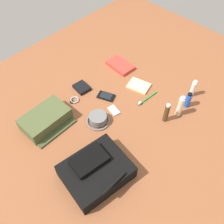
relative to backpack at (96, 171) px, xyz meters
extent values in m
cube|color=brown|center=(-0.36, -0.23, -0.07)|extent=(2.64, 2.02, 0.02)
cube|color=black|center=(0.00, 0.00, 0.00)|extent=(0.38, 0.33, 0.10)
cube|color=black|center=(0.00, -0.05, 0.06)|extent=(0.21, 0.15, 0.03)
cylinder|color=black|center=(0.00, 0.14, 0.06)|extent=(0.16, 0.02, 0.02)
cube|color=#47512D|center=(-0.03, -0.49, -0.01)|extent=(0.30, 0.19, 0.09)
cube|color=#394124|center=(-0.03, -0.39, -0.05)|extent=(0.28, 0.07, 0.01)
cylinder|color=slate|center=(-0.27, -0.26, -0.02)|extent=(0.11, 0.11, 0.05)
torus|color=slate|center=(-0.27, -0.26, -0.05)|extent=(0.15, 0.15, 0.01)
cylinder|color=white|center=(-0.88, 0.05, 0.01)|extent=(0.03, 0.03, 0.12)
cylinder|color=silver|center=(-0.88, 0.05, 0.08)|extent=(0.02, 0.02, 0.01)
cylinder|color=blue|center=(-0.78, 0.08, 0.00)|extent=(0.04, 0.04, 0.11)
cylinder|color=black|center=(-0.78, 0.08, 0.06)|extent=(0.03, 0.03, 0.01)
cylinder|color=beige|center=(-0.67, 0.08, 0.02)|extent=(0.04, 0.04, 0.15)
cylinder|color=silver|center=(-0.67, 0.08, 0.11)|extent=(0.03, 0.03, 0.01)
cylinder|color=#473319|center=(-0.58, 0.04, 0.01)|extent=(0.03, 0.03, 0.14)
cylinder|color=silver|center=(-0.58, 0.04, 0.09)|extent=(0.02, 0.02, 0.01)
cube|color=red|center=(-0.76, -0.52, -0.04)|extent=(0.14, 0.21, 0.03)
cube|color=white|center=(-0.76, -0.52, -0.05)|extent=(0.13, 0.20, 0.02)
cube|color=black|center=(-0.45, -0.37, -0.05)|extent=(0.11, 0.13, 0.01)
cube|color=black|center=(-0.45, -0.37, -0.04)|extent=(0.08, 0.10, 0.00)
cube|color=#B7B7BC|center=(-0.40, -0.25, -0.05)|extent=(0.07, 0.09, 0.01)
cylinder|color=silver|center=(-0.40, -0.26, -0.04)|extent=(0.03, 0.03, 0.00)
torus|color=#99999E|center=(-0.28, -0.51, -0.05)|extent=(0.06, 0.06, 0.01)
cylinder|color=black|center=(-0.25, -0.51, -0.05)|extent=(0.03, 0.03, 0.01)
cylinder|color=#198C33|center=(-0.64, -0.15, -0.05)|extent=(0.19, 0.03, 0.01)
cube|color=white|center=(-0.56, -0.16, -0.04)|extent=(0.02, 0.01, 0.01)
cube|color=black|center=(-0.39, -0.55, -0.04)|extent=(0.10, 0.12, 0.02)
cube|color=beige|center=(-0.69, -0.27, -0.05)|extent=(0.14, 0.17, 0.02)
camera|label=1|loc=(0.38, 0.48, 1.28)|focal=40.86mm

